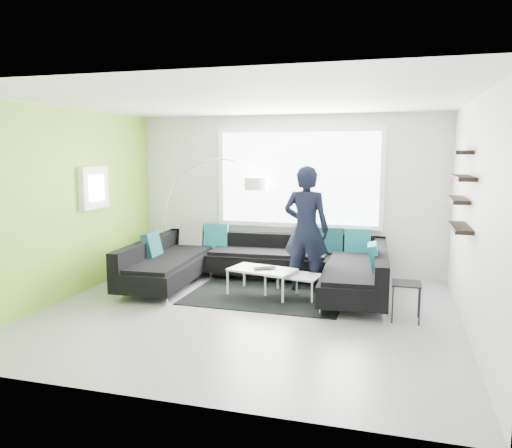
{
  "coord_description": "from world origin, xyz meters",
  "views": [
    {
      "loc": [
        1.89,
        -6.21,
        2.16
      ],
      "look_at": [
        -0.13,
        0.9,
        1.08
      ],
      "focal_mm": 35.0,
      "sensor_mm": 36.0,
      "label": 1
    }
  ],
  "objects_px": {
    "arc_lamp": "(163,216)",
    "coffee_table": "(278,283)",
    "side_table": "(406,302)",
    "person": "(306,229)",
    "sectional_sofa": "(259,266)",
    "laptop": "(266,269)"
  },
  "relations": [
    {
      "from": "arc_lamp",
      "to": "person",
      "type": "distance_m",
      "value": 2.72
    },
    {
      "from": "arc_lamp",
      "to": "laptop",
      "type": "bearing_deg",
      "value": -39.05
    },
    {
      "from": "sectional_sofa",
      "to": "laptop",
      "type": "relative_size",
      "value": 9.79
    },
    {
      "from": "coffee_table",
      "to": "person",
      "type": "relative_size",
      "value": 0.64
    },
    {
      "from": "person",
      "to": "side_table",
      "type": "bearing_deg",
      "value": 151.57
    },
    {
      "from": "coffee_table",
      "to": "laptop",
      "type": "bearing_deg",
      "value": -139.4
    },
    {
      "from": "coffee_table",
      "to": "sectional_sofa",
      "type": "bearing_deg",
      "value": 156.13
    },
    {
      "from": "arc_lamp",
      "to": "person",
      "type": "xyz_separation_m",
      "value": [
        2.67,
        -0.51,
        -0.04
      ]
    },
    {
      "from": "sectional_sofa",
      "to": "coffee_table",
      "type": "xyz_separation_m",
      "value": [
        0.38,
        -0.28,
        -0.17
      ]
    },
    {
      "from": "coffee_table",
      "to": "side_table",
      "type": "bearing_deg",
      "value": -6.78
    },
    {
      "from": "arc_lamp",
      "to": "coffee_table",
      "type": "bearing_deg",
      "value": -35.49
    },
    {
      "from": "person",
      "to": "laptop",
      "type": "bearing_deg",
      "value": 47.42
    },
    {
      "from": "sectional_sofa",
      "to": "side_table",
      "type": "bearing_deg",
      "value": -25.12
    },
    {
      "from": "arc_lamp",
      "to": "side_table",
      "type": "distance_m",
      "value": 4.49
    },
    {
      "from": "side_table",
      "to": "person",
      "type": "height_order",
      "value": "person"
    },
    {
      "from": "side_table",
      "to": "sectional_sofa",
      "type": "bearing_deg",
      "value": 157.65
    },
    {
      "from": "arc_lamp",
      "to": "side_table",
      "type": "bearing_deg",
      "value": -34.71
    },
    {
      "from": "coffee_table",
      "to": "arc_lamp",
      "type": "distance_m",
      "value": 2.61
    },
    {
      "from": "sectional_sofa",
      "to": "coffee_table",
      "type": "bearing_deg",
      "value": -38.9
    },
    {
      "from": "sectional_sofa",
      "to": "arc_lamp",
      "type": "xyz_separation_m",
      "value": [
        -1.94,
        0.6,
        0.65
      ]
    },
    {
      "from": "sectional_sofa",
      "to": "side_table",
      "type": "height_order",
      "value": "sectional_sofa"
    },
    {
      "from": "coffee_table",
      "to": "person",
      "type": "xyz_separation_m",
      "value": [
        0.35,
        0.37,
        0.77
      ]
    }
  ]
}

